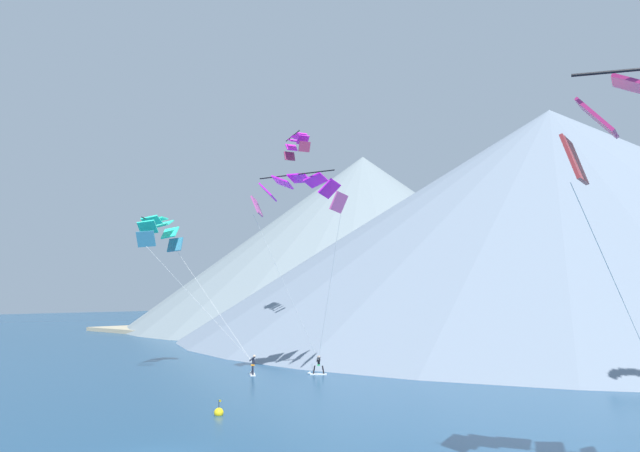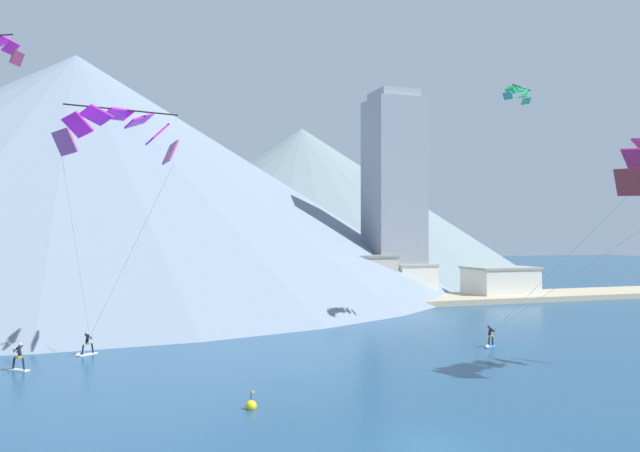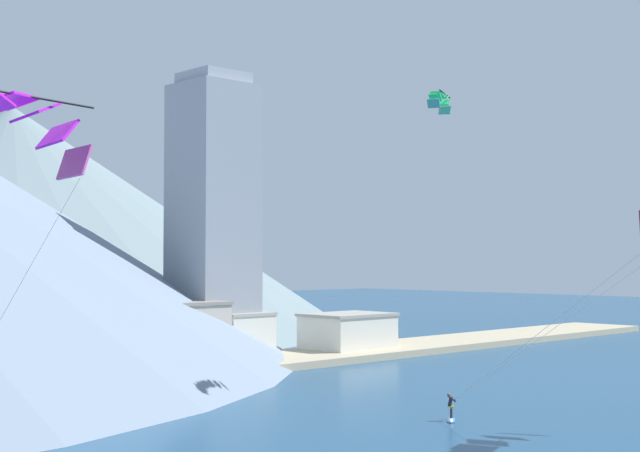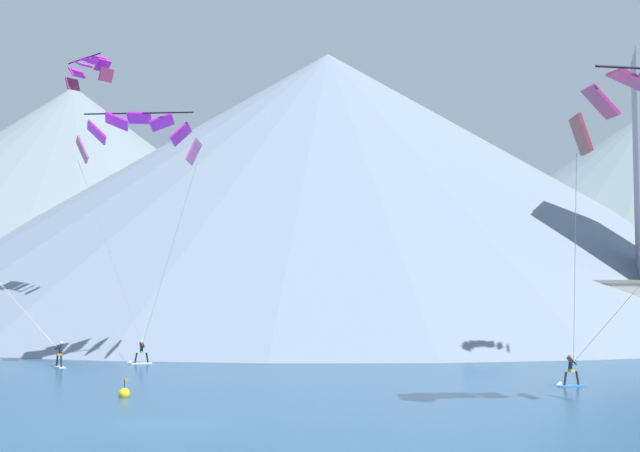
{
  "view_description": "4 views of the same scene",
  "coord_description": "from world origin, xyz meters",
  "px_view_note": "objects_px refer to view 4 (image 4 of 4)",
  "views": [
    {
      "loc": [
        23.72,
        -15.87,
        7.08
      ],
      "look_at": [
        -1.21,
        11.79,
        11.11
      ],
      "focal_mm": 35.0,
      "sensor_mm": 36.0,
      "label": 1
    },
    {
      "loc": [
        -12.49,
        -22.37,
        8.56
      ],
      "look_at": [
        -0.6,
        12.2,
        9.12
      ],
      "focal_mm": 35.0,
      "sensor_mm": 36.0,
      "label": 2
    },
    {
      "loc": [
        -28.36,
        -15.32,
        9.84
      ],
      "look_at": [
        -2.36,
        11.74,
        11.3
      ],
      "focal_mm": 50.0,
      "sensor_mm": 36.0,
      "label": 3
    },
    {
      "loc": [
        15.6,
        -32.12,
        5.37
      ],
      "look_at": [
        3.47,
        11.04,
        8.48
      ],
      "focal_mm": 50.0,
      "sensor_mm": 36.0,
      "label": 4
    }
  ],
  "objects_px": {
    "kitesurfer_near_trail": "(58,359)",
    "race_marker_buoy": "(124,394)",
    "kitesurfer_mid_center": "(568,377)",
    "parafoil_kite_near_lead": "(139,133)",
    "parafoil_kite_distant_low_drift": "(89,68)",
    "kitesurfer_near_lead": "(138,357)"
  },
  "relations": [
    {
      "from": "kitesurfer_near_trail",
      "to": "parafoil_kite_near_lead",
      "type": "xyz_separation_m",
      "value": [
        6.13,
        -0.7,
        15.01
      ]
    },
    {
      "from": "kitesurfer_near_lead",
      "to": "parafoil_kite_near_lead",
      "type": "bearing_deg",
      "value": -64.73
    },
    {
      "from": "kitesurfer_mid_center",
      "to": "parafoil_kite_near_lead",
      "type": "xyz_separation_m",
      "value": [
        -27.09,
        2.09,
        15.05
      ]
    },
    {
      "from": "kitesurfer_near_lead",
      "to": "parafoil_kite_distant_low_drift",
      "type": "bearing_deg",
      "value": 146.23
    },
    {
      "from": "kitesurfer_near_lead",
      "to": "race_marker_buoy",
      "type": "height_order",
      "value": "kitesurfer_near_lead"
    },
    {
      "from": "kitesurfer_near_lead",
      "to": "kitesurfer_mid_center",
      "type": "height_order",
      "value": "kitesurfer_mid_center"
    },
    {
      "from": "kitesurfer_near_trail",
      "to": "race_marker_buoy",
      "type": "bearing_deg",
      "value": -48.06
    },
    {
      "from": "parafoil_kite_distant_low_drift",
      "to": "parafoil_kite_near_lead",
      "type": "bearing_deg",
      "value": -45.24
    },
    {
      "from": "kitesurfer_near_trail",
      "to": "race_marker_buoy",
      "type": "relative_size",
      "value": 1.78
    },
    {
      "from": "parafoil_kite_distant_low_drift",
      "to": "kitesurfer_mid_center",
      "type": "bearing_deg",
      "value": -17.47
    },
    {
      "from": "kitesurfer_near_trail",
      "to": "parafoil_kite_distant_low_drift",
      "type": "relative_size",
      "value": 0.35
    },
    {
      "from": "kitesurfer_mid_center",
      "to": "race_marker_buoy",
      "type": "height_order",
      "value": "kitesurfer_mid_center"
    },
    {
      "from": "kitesurfer_mid_center",
      "to": "parafoil_kite_near_lead",
      "type": "relative_size",
      "value": 0.11
    },
    {
      "from": "kitesurfer_near_trail",
      "to": "parafoil_kite_near_lead",
      "type": "height_order",
      "value": "parafoil_kite_near_lead"
    },
    {
      "from": "kitesurfer_near_trail",
      "to": "kitesurfer_mid_center",
      "type": "bearing_deg",
      "value": -4.81
    },
    {
      "from": "parafoil_kite_near_lead",
      "to": "parafoil_kite_distant_low_drift",
      "type": "height_order",
      "value": "parafoil_kite_distant_low_drift"
    },
    {
      "from": "kitesurfer_near_lead",
      "to": "parafoil_kite_distant_low_drift",
      "type": "relative_size",
      "value": 0.33
    },
    {
      "from": "race_marker_buoy",
      "to": "kitesurfer_mid_center",
      "type": "bearing_deg",
      "value": 27.04
    },
    {
      "from": "kitesurfer_near_trail",
      "to": "parafoil_kite_near_lead",
      "type": "bearing_deg",
      "value": -6.54
    },
    {
      "from": "parafoil_kite_near_lead",
      "to": "parafoil_kite_distant_low_drift",
      "type": "xyz_separation_m",
      "value": [
        -9.27,
        9.35,
        7.21
      ]
    },
    {
      "from": "parafoil_kite_distant_low_drift",
      "to": "race_marker_buoy",
      "type": "relative_size",
      "value": 5.07
    },
    {
      "from": "kitesurfer_mid_center",
      "to": "race_marker_buoy",
      "type": "bearing_deg",
      "value": -152.96
    }
  ]
}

